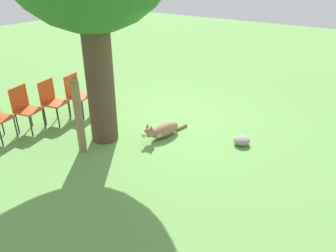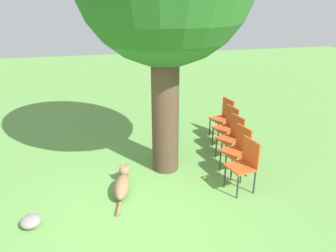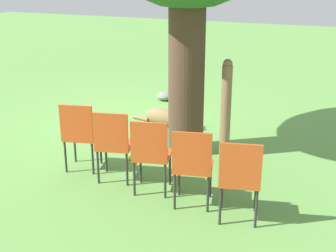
{
  "view_description": "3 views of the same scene",
  "coord_description": "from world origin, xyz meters",
  "px_view_note": "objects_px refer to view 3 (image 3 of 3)",
  "views": [
    {
      "loc": [
        -3.76,
        5.21,
        3.17
      ],
      "look_at": [
        -0.51,
        0.42,
        0.31
      ],
      "focal_mm": 35.0,
      "sensor_mm": 36.0,
      "label": 1
    },
    {
      "loc": [
        -0.67,
        -4.66,
        3.29
      ],
      "look_at": [
        0.6,
        0.95,
        0.97
      ],
      "focal_mm": 35.0,
      "sensor_mm": 36.0,
      "label": 2
    },
    {
      "loc": [
        6.78,
        3.26,
        2.72
      ],
      "look_at": [
        1.24,
        1.06,
        0.6
      ],
      "focal_mm": 50.0,
      "sensor_mm": 36.0,
      "label": 3
    }
  ],
  "objects_px": {
    "fence_post": "(226,109)",
    "red_chair_3": "(193,163)",
    "tennis_ball": "(131,158)",
    "dog": "(166,117)",
    "red_chair_4": "(240,176)",
    "red_chair_1": "(113,141)",
    "red_chair_0": "(80,132)",
    "red_chair_2": "(151,151)"
  },
  "relations": [
    {
      "from": "red_chair_0",
      "to": "red_chair_4",
      "type": "bearing_deg",
      "value": -115.2
    },
    {
      "from": "red_chair_0",
      "to": "red_chair_4",
      "type": "relative_size",
      "value": 1.0
    },
    {
      "from": "fence_post",
      "to": "red_chair_1",
      "type": "xyz_separation_m",
      "value": [
        1.33,
        -1.1,
        -0.17
      ]
    },
    {
      "from": "fence_post",
      "to": "tennis_ball",
      "type": "xyz_separation_m",
      "value": [
        0.64,
        -1.21,
        -0.7
      ]
    },
    {
      "from": "fence_post",
      "to": "red_chair_4",
      "type": "height_order",
      "value": "fence_post"
    },
    {
      "from": "dog",
      "to": "tennis_ball",
      "type": "xyz_separation_m",
      "value": [
        1.57,
        0.08,
        -0.12
      ]
    },
    {
      "from": "fence_post",
      "to": "red_chair_4",
      "type": "xyz_separation_m",
      "value": [
        1.72,
        0.62,
        -0.17
      ]
    },
    {
      "from": "red_chair_0",
      "to": "red_chair_1",
      "type": "bearing_deg",
      "value": -115.2
    },
    {
      "from": "red_chair_3",
      "to": "tennis_ball",
      "type": "relative_size",
      "value": 14.15
    },
    {
      "from": "red_chair_2",
      "to": "red_chair_3",
      "type": "xyz_separation_m",
      "value": [
        0.13,
        0.57,
        0.0
      ]
    },
    {
      "from": "tennis_ball",
      "to": "red_chair_3",
      "type": "bearing_deg",
      "value": 52.89
    },
    {
      "from": "red_chair_4",
      "to": "fence_post",
      "type": "bearing_deg",
      "value": 7.55
    },
    {
      "from": "red_chair_2",
      "to": "red_chair_4",
      "type": "relative_size",
      "value": 1.0
    },
    {
      "from": "red_chair_0",
      "to": "tennis_ball",
      "type": "xyz_separation_m",
      "value": [
        -0.56,
        0.47,
        -0.52
      ]
    },
    {
      "from": "fence_post",
      "to": "red_chair_3",
      "type": "distance_m",
      "value": 1.6
    },
    {
      "from": "red_chair_3",
      "to": "red_chair_4",
      "type": "height_order",
      "value": "same"
    },
    {
      "from": "red_chair_1",
      "to": "red_chair_3",
      "type": "xyz_separation_m",
      "value": [
        0.26,
        1.15,
        0.0
      ]
    },
    {
      "from": "dog",
      "to": "red_chair_4",
      "type": "xyz_separation_m",
      "value": [
        2.66,
        1.91,
        0.4
      ]
    },
    {
      "from": "fence_post",
      "to": "red_chair_4",
      "type": "bearing_deg",
      "value": 19.85
    },
    {
      "from": "fence_post",
      "to": "tennis_ball",
      "type": "relative_size",
      "value": 21.25
    },
    {
      "from": "dog",
      "to": "red_chair_3",
      "type": "xyz_separation_m",
      "value": [
        2.52,
        1.33,
        0.4
      ]
    },
    {
      "from": "fence_post",
      "to": "tennis_ball",
      "type": "height_order",
      "value": "fence_post"
    },
    {
      "from": "red_chair_3",
      "to": "red_chair_4",
      "type": "distance_m",
      "value": 0.59
    },
    {
      "from": "tennis_ball",
      "to": "red_chair_4",
      "type": "bearing_deg",
      "value": 59.42
    },
    {
      "from": "red_chair_1",
      "to": "red_chair_3",
      "type": "distance_m",
      "value": 1.18
    },
    {
      "from": "red_chair_1",
      "to": "red_chair_4",
      "type": "distance_m",
      "value": 1.77
    },
    {
      "from": "red_chair_0",
      "to": "red_chair_3",
      "type": "xyz_separation_m",
      "value": [
        0.39,
        1.72,
        0.0
      ]
    },
    {
      "from": "red_chair_2",
      "to": "red_chair_4",
      "type": "xyz_separation_m",
      "value": [
        0.26,
        1.15,
        0.0
      ]
    },
    {
      "from": "dog",
      "to": "red_chair_2",
      "type": "height_order",
      "value": "red_chair_2"
    },
    {
      "from": "red_chair_0",
      "to": "red_chair_1",
      "type": "xyz_separation_m",
      "value": [
        0.13,
        0.57,
        0.0
      ]
    },
    {
      "from": "red_chair_1",
      "to": "red_chair_3",
      "type": "relative_size",
      "value": 1.0
    },
    {
      "from": "red_chair_1",
      "to": "red_chair_0",
      "type": "bearing_deg",
      "value": 64.8
    },
    {
      "from": "dog",
      "to": "tennis_ball",
      "type": "bearing_deg",
      "value": -75.14
    },
    {
      "from": "red_chair_1",
      "to": "red_chair_4",
      "type": "bearing_deg",
      "value": -115.2
    },
    {
      "from": "tennis_ball",
      "to": "dog",
      "type": "bearing_deg",
      "value": -177.2
    },
    {
      "from": "fence_post",
      "to": "red_chair_0",
      "type": "bearing_deg",
      "value": -54.47
    },
    {
      "from": "red_chair_0",
      "to": "tennis_ball",
      "type": "height_order",
      "value": "red_chair_0"
    },
    {
      "from": "dog",
      "to": "red_chair_3",
      "type": "height_order",
      "value": "red_chair_3"
    },
    {
      "from": "fence_post",
      "to": "red_chair_0",
      "type": "distance_m",
      "value": 2.07
    },
    {
      "from": "red_chair_0",
      "to": "red_chair_2",
      "type": "height_order",
      "value": "same"
    },
    {
      "from": "red_chair_0",
      "to": "red_chair_3",
      "type": "height_order",
      "value": "same"
    },
    {
      "from": "fence_post",
      "to": "red_chair_3",
      "type": "xyz_separation_m",
      "value": [
        1.59,
        0.05,
        -0.17
      ]
    }
  ]
}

